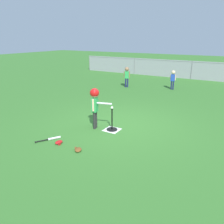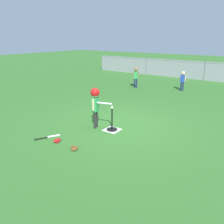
{
  "view_description": "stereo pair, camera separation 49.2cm",
  "coord_description": "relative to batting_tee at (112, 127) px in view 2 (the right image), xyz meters",
  "views": [
    {
      "loc": [
        3.11,
        -5.78,
        2.59
      ],
      "look_at": [
        -0.04,
        -0.52,
        0.55
      ],
      "focal_mm": 36.43,
      "sensor_mm": 36.0,
      "label": 1
    },
    {
      "loc": [
        3.52,
        -5.51,
        2.59
      ],
      "look_at": [
        -0.04,
        -0.52,
        0.55
      ],
      "focal_mm": 36.43,
      "sensor_mm": 36.0,
      "label": 2
    }
  ],
  "objects": [
    {
      "name": "spare_bat_silver",
      "position": [
        -1.02,
        -1.39,
        -0.07
      ],
      "size": [
        0.38,
        0.6,
        0.06
      ],
      "color": "silver",
      "rests_on": "ground_plane"
    },
    {
      "name": "baseball_on_tee",
      "position": [
        0.0,
        0.0,
        0.58
      ],
      "size": [
        0.07,
        0.07,
        0.07
      ],
      "primitive_type": "sphere",
      "color": "white",
      "rests_on": "batting_tee"
    },
    {
      "name": "batting_tee",
      "position": [
        0.0,
        0.0,
        0.0
      ],
      "size": [
        0.32,
        0.32,
        0.64
      ],
      "color": "black",
      "rests_on": "ground_plane"
    },
    {
      "name": "fielder_deep_center",
      "position": [
        -2.36,
        5.46,
        0.59
      ],
      "size": [
        0.3,
        0.21,
        1.08
      ],
      "color": "#191E4C",
      "rests_on": "ground_plane"
    },
    {
      "name": "outfield_fence",
      "position": [
        0.04,
        9.78,
        0.52
      ],
      "size": [
        16.06,
        0.06,
        1.15
      ],
      "color": "slate",
      "rests_on": "ground_plane"
    },
    {
      "name": "home_plate",
      "position": [
        0.0,
        0.0,
        -0.1
      ],
      "size": [
        0.44,
        0.44,
        0.01
      ],
      "primitive_type": "cube",
      "color": "white",
      "rests_on": "ground_plane"
    },
    {
      "name": "fielder_near_left",
      "position": [
        -0.09,
        6.16,
        0.53
      ],
      "size": [
        0.29,
        0.19,
        0.98
      ],
      "color": "#191E4C",
      "rests_on": "ground_plane"
    },
    {
      "name": "glove_by_plate",
      "position": [
        -0.7,
        -1.46,
        -0.06
      ],
      "size": [
        0.18,
        0.23,
        0.07
      ],
      "color": "#B21919",
      "rests_on": "ground_plane"
    },
    {
      "name": "batter_child",
      "position": [
        -0.49,
        -0.13,
        0.76
      ],
      "size": [
        0.63,
        0.34,
        1.21
      ],
      "color": "#262626",
      "rests_on": "ground_plane"
    },
    {
      "name": "ground_plane",
      "position": [
        0.04,
        0.52,
        -0.1
      ],
      "size": [
        60.0,
        60.0,
        0.0
      ],
      "primitive_type": "plane",
      "color": "#336B28"
    },
    {
      "name": "glove_near_bats",
      "position": [
        -0.03,
        -1.52,
        -0.06
      ],
      "size": [
        0.25,
        0.27,
        0.07
      ],
      "color": "brown",
      "rests_on": "ground_plane"
    }
  ]
}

